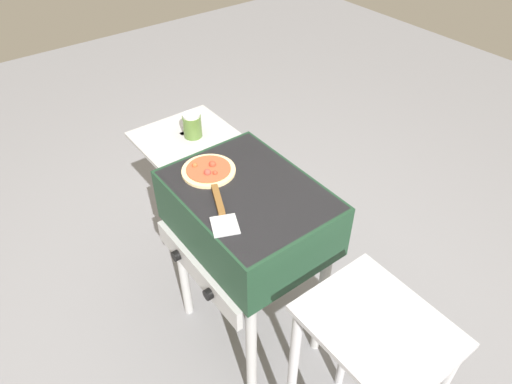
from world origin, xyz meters
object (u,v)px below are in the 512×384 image
Objects in this scene: pizza_pepperoni at (209,170)px; spatula at (221,210)px; prep_table at (367,366)px; grill at (245,216)px; sauce_jar at (192,125)px.

spatula is (0.22, -0.09, -0.00)m from pizza_pepperoni.
spatula is 0.72m from prep_table.
prep_table is (0.67, 0.00, -0.18)m from grill.
spatula reaches higher than grill.
sauce_jar is (-0.42, 0.03, 0.20)m from grill.
pizza_pepperoni is 0.81× the size of spatula.
pizza_pepperoni is 0.90m from prep_table.
pizza_pepperoni is at bearing -175.91° from prep_table.
pizza_pepperoni is 1.95× the size of sauce_jar.
sauce_jar is at bearing 159.80° from spatula.
prep_table is (0.62, 0.15, -0.33)m from spatula.
grill is at bearing -179.63° from prep_table.
pizza_pepperoni reaches higher than spatula.
pizza_pepperoni reaches higher than grill.
grill is 0.22m from spatula.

